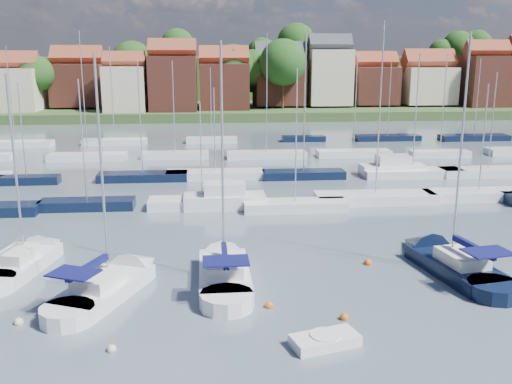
{
  "coord_description": "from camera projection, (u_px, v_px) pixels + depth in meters",
  "views": [
    {
      "loc": [
        -6.67,
        -27.78,
        13.01
      ],
      "look_at": [
        -3.1,
        14.0,
        2.81
      ],
      "focal_mm": 40.0,
      "sensor_mm": 36.0,
      "label": 1
    }
  ],
  "objects": [
    {
      "name": "buoy_e",
      "position": [
        368.0,
        265.0,
        36.12
      ],
      "size": [
        0.49,
        0.49,
        0.49
      ],
      "primitive_type": "sphere",
      "color": "#D85914",
      "rests_on": "ground"
    },
    {
      "name": "marina_field",
      "position": [
        284.0,
        168.0,
        64.6
      ],
      "size": [
        79.62,
        41.41,
        15.93
      ],
      "color": "silver",
      "rests_on": "ground"
    },
    {
      "name": "buoy_b",
      "position": [
        112.0,
        351.0,
        25.61
      ],
      "size": [
        0.43,
        0.43,
        0.43
      ],
      "primitive_type": "sphere",
      "color": "beige",
      "rests_on": "ground"
    },
    {
      "name": "ground",
      "position": [
        263.0,
        164.0,
        69.25
      ],
      "size": [
        260.0,
        260.0,
        0.0
      ],
      "primitive_type": "plane",
      "color": "#475861",
      "rests_on": "ground"
    },
    {
      "name": "sailboat_left",
      "position": [
        116.0,
        283.0,
        32.32
      ],
      "size": [
        6.6,
        10.63,
        14.17
      ],
      "rotation": [
        0.0,
        0.0,
        1.17
      ],
      "color": "silver",
      "rests_on": "ground"
    },
    {
      "name": "tender",
      "position": [
        325.0,
        340.0,
        26.03
      ],
      "size": [
        3.38,
        2.24,
        0.67
      ],
      "rotation": [
        0.0,
        0.0,
        0.28
      ],
      "color": "silver",
      "rests_on": "ground"
    },
    {
      "name": "buoy_c",
      "position": [
        269.0,
        307.0,
        30.03
      ],
      "size": [
        0.46,
        0.46,
        0.46
      ],
      "primitive_type": "sphere",
      "color": "#D85914",
      "rests_on": "ground"
    },
    {
      "name": "sailboat_navy",
      "position": [
        444.0,
        261.0,
        35.74
      ],
      "size": [
        4.89,
        11.49,
        15.46
      ],
      "rotation": [
        0.0,
        0.0,
        1.75
      ],
      "color": "black",
      "rests_on": "ground"
    },
    {
      "name": "sailboat_far",
      "position": [
        29.0,
        260.0,
        36.0
      ],
      "size": [
        4.41,
        10.02,
        12.96
      ],
      "rotation": [
        0.0,
        0.0,
        1.37
      ],
      "color": "silver",
      "rests_on": "ground"
    },
    {
      "name": "buoy_a",
      "position": [
        19.0,
        324.0,
        28.18
      ],
      "size": [
        0.46,
        0.46,
        0.46
      ],
      "primitive_type": "sphere",
      "color": "beige",
      "rests_on": "ground"
    },
    {
      "name": "sailboat_centre",
      "position": [
        224.0,
        269.0,
        34.42
      ],
      "size": [
        2.97,
        10.98,
        14.92
      ],
      "rotation": [
        0.0,
        0.0,
        1.58
      ],
      "color": "silver",
      "rests_on": "ground"
    },
    {
      "name": "buoy_d",
      "position": [
        344.0,
        319.0,
        28.67
      ],
      "size": [
        0.46,
        0.46,
        0.46
      ],
      "primitive_type": "sphere",
      "color": "#D85914",
      "rests_on": "ground"
    },
    {
      "name": "far_shore_town",
      "position": [
        239.0,
        85.0,
        158.05
      ],
      "size": [
        212.46,
        90.0,
        22.27
      ],
      "color": "#3C5128",
      "rests_on": "ground"
    }
  ]
}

